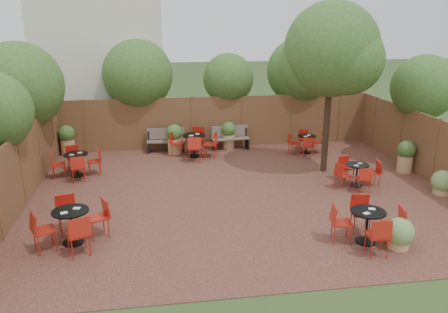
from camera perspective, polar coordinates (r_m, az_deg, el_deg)
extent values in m
plane|color=#354F23|center=(13.13, 2.28, -4.73)|extent=(80.00, 80.00, 0.00)
cube|color=#3D1E19|center=(13.12, 2.28, -4.68)|extent=(12.00, 10.00, 0.02)
cube|color=brown|center=(17.55, -0.77, 4.39)|extent=(12.00, 0.08, 2.00)
cube|color=brown|center=(13.08, -24.43, -1.74)|extent=(0.08, 10.00, 2.00)
cube|color=brown|center=(15.09, 25.31, 0.55)|extent=(0.08, 10.00, 2.00)
cube|color=silver|center=(20.08, -15.30, 14.09)|extent=(5.00, 4.00, 8.00)
sphere|color=#325C1D|center=(15.67, -24.60, 8.11)|extent=(2.79, 2.79, 2.79)
sphere|color=#325C1D|center=(17.78, -10.90, 10.16)|extent=(2.68, 2.68, 2.68)
sphere|color=#325C1D|center=(17.92, 0.54, 9.85)|extent=(1.99, 1.99, 1.99)
sphere|color=#325C1D|center=(18.80, 9.66, 10.63)|extent=(2.72, 2.72, 2.72)
sphere|color=#325C1D|center=(16.72, 24.02, 8.04)|extent=(2.18, 2.18, 2.18)
cylinder|color=black|center=(14.78, 13.00, 5.86)|extent=(0.25, 0.25, 4.16)
sphere|color=#325C1D|center=(14.54, 13.50, 13.10)|extent=(2.92, 2.92, 2.92)
sphere|color=#325C1D|center=(14.78, 10.96, 11.53)|extent=(2.04, 2.04, 2.04)
sphere|color=#325C1D|center=(14.35, 15.53, 11.73)|extent=(2.13, 2.13, 2.13)
cube|color=brown|center=(17.09, -7.34, 1.93)|extent=(1.46, 0.52, 0.05)
cube|color=brown|center=(17.21, -7.39, 2.93)|extent=(1.44, 0.20, 0.43)
cube|color=black|center=(17.15, -9.49, 1.13)|extent=(0.08, 0.43, 0.38)
cube|color=black|center=(17.18, -5.14, 1.32)|extent=(0.08, 0.43, 0.38)
cube|color=brown|center=(17.31, 0.83, 2.28)|extent=(1.47, 0.55, 0.05)
cube|color=brown|center=(17.43, 0.73, 3.26)|extent=(1.44, 0.22, 0.43)
cube|color=black|center=(17.28, -1.30, 1.49)|extent=(0.09, 0.44, 0.38)
cube|color=black|center=(17.49, 2.94, 1.66)|extent=(0.09, 0.44, 0.38)
cylinder|color=black|center=(10.88, 17.48, -10.24)|extent=(0.45, 0.45, 0.03)
cylinder|color=black|center=(10.72, 17.65, -8.50)|extent=(0.05, 0.05, 0.72)
cylinder|color=black|center=(10.57, 17.84, -6.68)|extent=(0.78, 0.78, 0.03)
cube|color=white|center=(10.68, 18.25, -6.33)|extent=(0.16, 0.12, 0.02)
cube|color=white|center=(10.42, 17.63, -6.89)|extent=(0.16, 0.12, 0.02)
cylinder|color=black|center=(14.23, 16.36, -3.51)|extent=(0.40, 0.40, 0.03)
cylinder|color=black|center=(14.12, 16.47, -2.29)|extent=(0.05, 0.05, 0.64)
cylinder|color=black|center=(14.02, 16.58, -1.03)|extent=(0.69, 0.69, 0.03)
cube|color=white|center=(14.12, 16.86, -0.83)|extent=(0.13, 0.10, 0.01)
cube|color=white|center=(13.88, 16.43, -1.10)|extent=(0.13, 0.10, 0.01)
cylinder|color=black|center=(15.25, -18.05, -2.27)|extent=(0.44, 0.44, 0.03)
cylinder|color=black|center=(15.14, -18.17, -1.02)|extent=(0.05, 0.05, 0.70)
cylinder|color=black|center=(15.03, -18.30, 0.28)|extent=(0.76, 0.76, 0.03)
cube|color=white|center=(15.08, -17.82, 0.47)|extent=(0.16, 0.13, 0.01)
cube|color=white|center=(14.93, -18.75, 0.21)|extent=(0.16, 0.13, 0.01)
cylinder|color=black|center=(10.91, -18.54, -10.26)|extent=(0.47, 0.47, 0.03)
cylinder|color=black|center=(10.75, -18.73, -8.46)|extent=(0.05, 0.05, 0.75)
cylinder|color=black|center=(10.59, -18.93, -6.57)|extent=(0.81, 0.81, 0.03)
cube|color=white|center=(10.64, -18.18, -6.25)|extent=(0.18, 0.16, 0.02)
cube|color=white|center=(10.49, -19.64, -6.75)|extent=(0.18, 0.16, 0.02)
cylinder|color=black|center=(16.53, -3.79, 0.08)|extent=(0.48, 0.48, 0.03)
cylinder|color=black|center=(16.42, -3.81, 1.37)|extent=(0.05, 0.05, 0.77)
cylinder|color=black|center=(16.32, -3.84, 2.70)|extent=(0.83, 0.83, 0.03)
cube|color=white|center=(16.41, -3.41, 2.88)|extent=(0.17, 0.13, 0.02)
cube|color=white|center=(16.18, -4.19, 2.66)|extent=(0.17, 0.13, 0.02)
cylinder|color=black|center=(17.20, 10.35, 0.51)|extent=(0.39, 0.39, 0.03)
cylinder|color=black|center=(17.11, 10.40, 1.52)|extent=(0.04, 0.04, 0.62)
cylinder|color=black|center=(17.03, 10.46, 2.56)|extent=(0.68, 0.68, 0.03)
cube|color=white|center=(17.13, 10.73, 2.70)|extent=(0.13, 0.10, 0.01)
cube|color=white|center=(16.90, 10.30, 2.52)|extent=(0.13, 0.10, 0.01)
cylinder|color=tan|center=(16.88, -6.28, 1.35)|extent=(0.51, 0.51, 0.58)
sphere|color=#325C1D|center=(16.75, -6.34, 3.05)|extent=(0.61, 0.61, 0.61)
cylinder|color=tan|center=(17.48, 0.55, 1.95)|extent=(0.47, 0.47, 0.54)
sphere|color=#325C1D|center=(17.36, 0.56, 3.49)|extent=(0.57, 0.57, 0.57)
cylinder|color=tan|center=(17.58, -19.19, 1.12)|extent=(0.51, 0.51, 0.58)
sphere|color=#325C1D|center=(17.45, -19.35, 2.76)|extent=(0.61, 0.61, 0.61)
cylinder|color=tan|center=(15.93, 21.94, -0.87)|extent=(0.48, 0.48, 0.55)
sphere|color=#325C1D|center=(15.79, 22.14, 0.83)|extent=(0.58, 0.58, 0.58)
cylinder|color=tan|center=(10.85, 21.20, -10.19)|extent=(0.47, 0.47, 0.22)
sphere|color=#648A47|center=(10.73, 21.35, -8.91)|extent=(0.65, 0.65, 0.65)
cylinder|color=tan|center=(14.46, 25.86, -3.86)|extent=(0.48, 0.48, 0.22)
sphere|color=#648A47|center=(14.38, 26.00, -2.85)|extent=(0.65, 0.65, 0.65)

